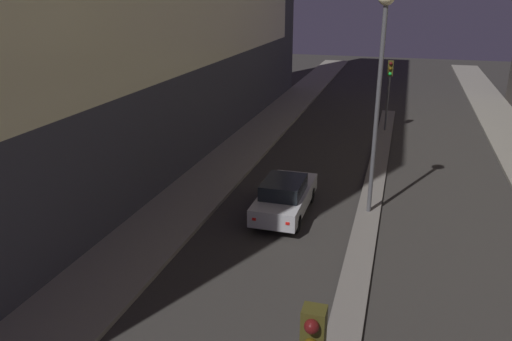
% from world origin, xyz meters
% --- Properties ---
extents(median_strip, '(0.89, 33.29, 0.15)m').
position_xyz_m(median_strip, '(0.00, 17.65, 0.07)').
color(median_strip, '#66605B').
rests_on(median_strip, ground).
extents(traffic_light_mid, '(0.32, 0.42, 4.20)m').
position_xyz_m(traffic_light_mid, '(0.00, 28.86, 3.24)').
color(traffic_light_mid, '#4C4C51').
rests_on(traffic_light_mid, median_strip).
extents(street_lamp, '(0.58, 0.58, 8.18)m').
position_xyz_m(street_lamp, '(0.00, 16.47, 6.01)').
color(street_lamp, '#4C4C51').
rests_on(street_lamp, median_strip).
extents(car_left_lane, '(1.73, 4.42, 1.52)m').
position_xyz_m(car_left_lane, '(-3.15, 15.57, 0.77)').
color(car_left_lane, '#B2B2B7').
rests_on(car_left_lane, ground).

